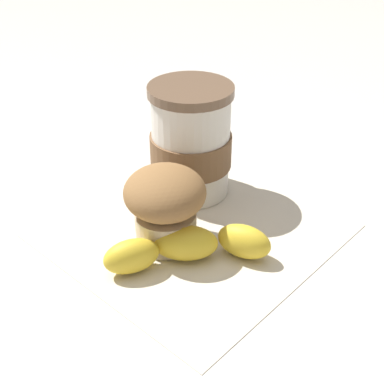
# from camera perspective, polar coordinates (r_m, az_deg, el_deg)

# --- Properties ---
(ground_plane) EXTENTS (3.00, 3.00, 0.00)m
(ground_plane) POSITION_cam_1_polar(r_m,az_deg,el_deg) (0.56, -0.00, -4.08)
(ground_plane) COLOR beige
(paper_napkin) EXTENTS (0.27, 0.27, 0.00)m
(paper_napkin) POSITION_cam_1_polar(r_m,az_deg,el_deg) (0.56, -0.00, -4.02)
(paper_napkin) COLOR beige
(paper_napkin) RESTS_ON ground_plane
(coffee_cup) EXTENTS (0.09, 0.09, 0.13)m
(coffee_cup) POSITION_cam_1_polar(r_m,az_deg,el_deg) (0.59, -0.13, 5.30)
(coffee_cup) COLOR silver
(coffee_cup) RESTS_ON paper_napkin
(muffin) EXTENTS (0.08, 0.08, 0.08)m
(muffin) POSITION_cam_1_polar(r_m,az_deg,el_deg) (0.51, -2.88, -1.17)
(muffin) COLOR beige
(muffin) RESTS_ON paper_napkin
(banana) EXTENTS (0.12, 0.13, 0.03)m
(banana) POSITION_cam_1_polar(r_m,az_deg,el_deg) (0.51, -0.60, -5.87)
(banana) COLOR gold
(banana) RESTS_ON paper_napkin
(sugar_packet) EXTENTS (0.03, 0.05, 0.01)m
(sugar_packet) POSITION_cam_1_polar(r_m,az_deg,el_deg) (0.72, -1.66, 5.57)
(sugar_packet) COLOR #E0B27F
(sugar_packet) RESTS_ON ground_plane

